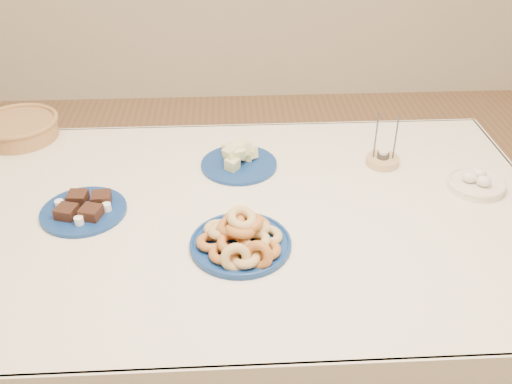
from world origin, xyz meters
TOP-DOWN VIEW (x-y plane):
  - ground at (0.00, 0.00)m, footprint 5.00×5.00m
  - dining_table at (0.00, 0.00)m, footprint 1.71×1.11m
  - donut_platter at (-0.05, -0.16)m, footprint 0.27×0.27m
  - melon_plate at (-0.04, 0.26)m, footprint 0.32×0.32m
  - brownie_plate at (-0.49, 0.02)m, footprint 0.25×0.25m
  - wicker_basket at (-0.80, 0.49)m, footprint 0.31×0.31m
  - candle_holder at (0.43, 0.24)m, footprint 0.13×0.13m
  - egg_bowl at (0.68, 0.09)m, footprint 0.23×0.23m

SIDE VIEW (x-z plane):
  - ground at x=0.00m, z-range 0.00..0.00m
  - dining_table at x=0.00m, z-range 0.27..1.02m
  - brownie_plate at x=-0.49m, z-range 0.74..0.78m
  - candle_holder at x=0.43m, z-range 0.68..0.86m
  - egg_bowl at x=0.68m, z-range 0.74..0.80m
  - melon_plate at x=-0.04m, z-range 0.73..0.82m
  - donut_platter at x=-0.05m, z-range 0.72..0.84m
  - wicker_basket at x=-0.80m, z-range 0.75..0.83m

